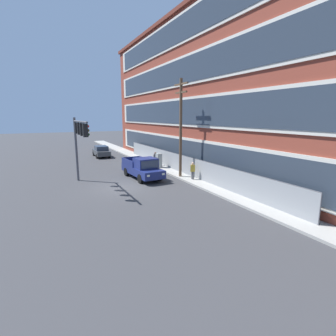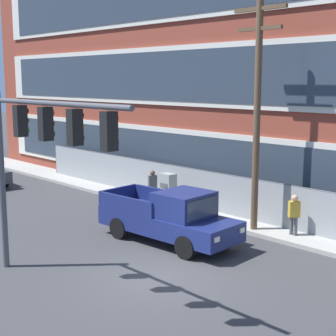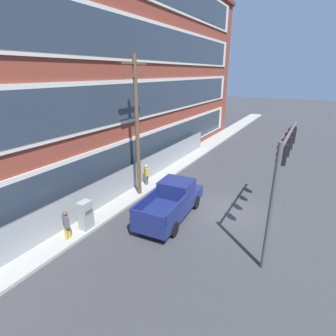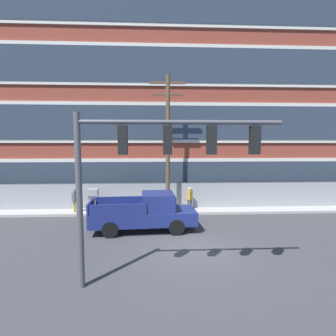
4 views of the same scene
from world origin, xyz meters
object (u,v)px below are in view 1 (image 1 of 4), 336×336
object	(u,v)px
utility_pole_near_corner	(181,125)
electrical_cabinet	(159,161)
traffic_signal_mast	(79,135)
pedestrian_near_cabinet	(193,170)
pedestrian_by_fence	(155,158)
pickup_truck_navy	(143,168)
sedan_dark_grey	(101,151)

from	to	relation	value
utility_pole_near_corner	electrical_cabinet	world-z (taller)	utility_pole_near_corner
traffic_signal_mast	utility_pole_near_corner	world-z (taller)	utility_pole_near_corner
traffic_signal_mast	pedestrian_near_cabinet	world-z (taller)	traffic_signal_mast
traffic_signal_mast	electrical_cabinet	bearing A→B (deg)	114.35
electrical_cabinet	pedestrian_by_fence	xyz separation A→B (m)	(-1.15, 0.09, 0.12)
traffic_signal_mast	pedestrian_near_cabinet	distance (m)	9.95
pickup_truck_navy	electrical_cabinet	world-z (taller)	pickup_truck_navy
pickup_truck_navy	utility_pole_near_corner	distance (m)	5.26
pickup_truck_navy	pedestrian_by_fence	distance (m)	5.72
pickup_truck_navy	electrical_cabinet	bearing A→B (deg)	137.50
traffic_signal_mast	sedan_dark_grey	xyz separation A→B (m)	(-15.32, 4.90, -3.39)
utility_pole_near_corner	pedestrian_near_cabinet	world-z (taller)	utility_pole_near_corner
pickup_truck_navy	traffic_signal_mast	bearing A→B (deg)	-85.65
pedestrian_by_fence	pickup_truck_navy	bearing A→B (deg)	-35.37
utility_pole_near_corner	pedestrian_by_fence	distance (m)	7.16
sedan_dark_grey	electrical_cabinet	bearing A→B (deg)	18.36
traffic_signal_mast	pedestrian_near_cabinet	bearing A→B (deg)	75.11
traffic_signal_mast	pickup_truck_navy	xyz separation A→B (m)	(-0.42, 5.46, -3.24)
utility_pole_near_corner	traffic_signal_mast	bearing A→B (deg)	-96.03
sedan_dark_grey	traffic_signal_mast	bearing A→B (deg)	-17.72
utility_pole_near_corner	pedestrian_by_fence	xyz separation A→B (m)	(-5.99, 0.10, -3.92)
traffic_signal_mast	pedestrian_by_fence	bearing A→B (deg)	120.07
traffic_signal_mast	pedestrian_by_fence	world-z (taller)	traffic_signal_mast
traffic_signal_mast	sedan_dark_grey	distance (m)	16.44
pickup_truck_navy	utility_pole_near_corner	bearing A→B (deg)	67.49
traffic_signal_mast	sedan_dark_grey	bearing A→B (deg)	162.28
pickup_truck_navy	pedestrian_by_fence	xyz separation A→B (m)	(-4.66, 3.31, 0.03)
utility_pole_near_corner	electrical_cabinet	size ratio (longest dim) A/B	5.24
traffic_signal_mast	sedan_dark_grey	size ratio (longest dim) A/B	1.41
pickup_truck_navy	pedestrian_by_fence	size ratio (longest dim) A/B	3.35
pickup_truck_navy	pedestrian_by_fence	world-z (taller)	pickup_truck_navy
sedan_dark_grey	pedestrian_near_cabinet	xyz separation A→B (m)	(17.74, 4.20, 0.17)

